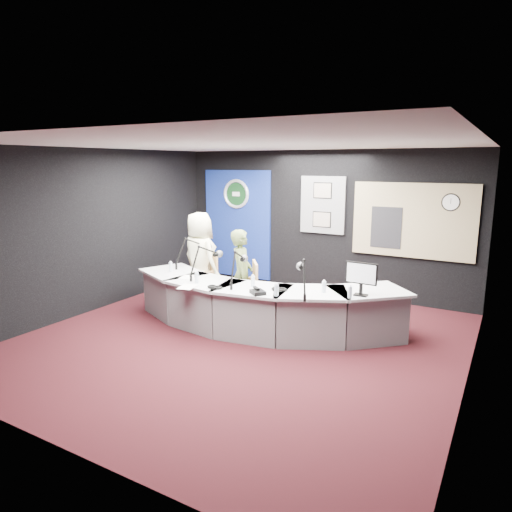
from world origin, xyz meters
The scene contains 33 objects.
ground centered at (0.00, 0.00, 0.00)m, with size 6.00×6.00×0.00m, color black.
ceiling centered at (0.00, 0.00, 2.80)m, with size 6.00×6.00×0.02m, color silver.
wall_back centered at (0.00, 3.00, 1.40)m, with size 6.00×0.02×2.80m, color black.
wall_front centered at (0.00, -3.00, 1.40)m, with size 6.00×0.02×2.80m, color black.
wall_left centered at (-3.00, 0.00, 1.40)m, with size 0.02×6.00×2.80m, color black.
wall_right centered at (3.00, 0.00, 1.40)m, with size 0.02×6.00×2.80m, color black.
broadcast_desk centered at (-0.05, 0.55, 0.38)m, with size 4.50×1.90×0.75m, color silver, non-canonical shape.
backdrop_panel centered at (-1.90, 2.97, 1.25)m, with size 1.60×0.05×2.30m, color navy.
agency_seal centered at (-1.90, 2.93, 1.90)m, with size 0.63×0.63×0.07m, color silver.
seal_center centered at (-1.90, 2.94, 1.90)m, with size 0.48×0.48×0.01m, color #0E3415.
pinboard centered at (0.05, 2.97, 1.75)m, with size 0.90×0.04×1.10m, color slate.
framed_photo_upper centered at (0.05, 2.94, 2.03)m, with size 0.34×0.02×0.27m, color gray.
framed_photo_lower centered at (0.05, 2.94, 1.47)m, with size 0.34×0.02×0.27m, color gray.
booth_window_frame centered at (1.75, 2.97, 1.55)m, with size 2.12×0.06×1.32m, color tan.
booth_glow centered at (1.75, 2.96, 1.55)m, with size 2.00×0.02×1.20m, color #FFD2A1.
equipment_rack centered at (1.30, 2.94, 1.40)m, with size 0.55×0.02×0.75m, color black.
wall_clock centered at (2.35, 2.94, 1.90)m, with size 0.28×0.28×0.01m, color white.
armchair_left centered at (-1.58, 1.16, 0.51)m, with size 0.58×0.58×1.03m, color tan, non-canonical shape.
armchair_right centered at (-0.48, 0.83, 0.44)m, with size 0.49×0.49×0.88m, color tan, non-canonical shape.
draped_jacket centered at (-1.71, 1.38, 0.62)m, with size 0.50×0.10×0.70m, color slate.
person_man centered at (-1.58, 1.16, 0.85)m, with size 0.83×0.54×1.69m, color #F4F1C3.
person_woman centered at (-0.48, 0.83, 0.75)m, with size 0.55×0.36×1.50m, color #536334.
computer_monitor centered at (1.56, 0.62, 1.07)m, with size 0.49×0.03×0.33m, color black.
desk_phone centered at (0.29, -0.01, 0.78)m, with size 0.21×0.17×0.05m, color black.
headphones_near centered at (0.46, 0.31, 0.77)m, with size 0.22×0.22×0.04m, color black.
headphones_far centered at (-0.40, -0.06, 0.77)m, with size 0.19×0.19×0.03m, color black.
paper_stack centered at (-1.17, 0.27, 0.75)m, with size 0.19×0.27×0.00m, color white.
notepad centered at (-0.80, -0.20, 0.75)m, with size 0.22×0.31×0.00m, color white.
boom_mic_a centered at (-1.52, 0.87, 1.05)m, with size 0.42×0.66×0.60m, color black, non-canonical shape.
boom_mic_b centered at (-0.89, 0.39, 1.05)m, with size 0.24×0.73×0.60m, color black, non-canonical shape.
boom_mic_c centered at (-0.23, 0.30, 1.05)m, with size 0.26×0.72×0.60m, color black, non-canonical shape.
boom_mic_d centered at (0.85, 0.26, 1.05)m, with size 0.43×0.66×0.60m, color black, non-canonical shape.
water_bottles centered at (-0.09, 0.28, 0.84)m, with size 3.17×0.55×0.18m, color silver, non-canonical shape.
Camera 1 is at (3.31, -5.35, 2.54)m, focal length 32.00 mm.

